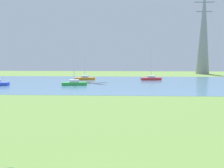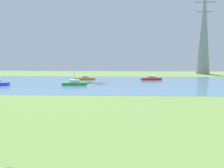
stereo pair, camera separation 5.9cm
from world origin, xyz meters
The scene contains 6 objects.
ground_plane centered at (0.00, 22.00, 0.00)m, with size 160.00×160.00×0.00m, color olive.
water_surface centered at (0.00, 50.00, 0.01)m, with size 140.00×40.00×0.02m, color teal.
sailboat_red centered at (6.23, 57.55, 0.48)m, with size 5.00×2.45×7.97m.
sailboat_orange centered at (-9.75, 57.18, 0.46)m, with size 5.03×2.95×6.61m.
sailboat_green centered at (-9.74, 44.21, 0.48)m, with size 5.00×2.41×8.03m.
electricity_pylon centered at (25.60, 84.92, 14.68)m, with size 6.40×4.40×29.34m.
Camera 2 is at (0.62, -8.22, 5.29)m, focal length 43.97 mm.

